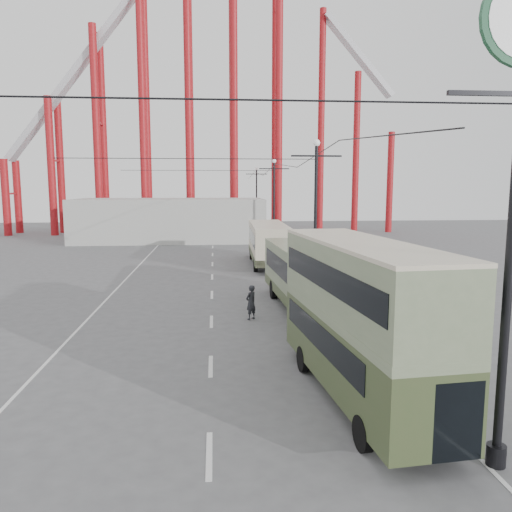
{
  "coord_description": "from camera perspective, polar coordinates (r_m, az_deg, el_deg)",
  "views": [
    {
      "loc": [
        -0.82,
        -13.24,
        6.38
      ],
      "look_at": [
        1.23,
        11.04,
        3.0
      ],
      "focal_mm": 35.0,
      "sensor_mm": 36.0,
      "label": 1
    }
  ],
  "objects": [
    {
      "name": "lamp_post_mid",
      "position": [
        31.94,
        6.81,
        4.79
      ],
      "size": [
        3.2,
        0.44,
        9.32
      ],
      "color": "black",
      "rests_on": "ground"
    },
    {
      "name": "double_decker_bus",
      "position": [
        15.16,
        11.84,
        -6.33
      ],
      "size": [
        3.11,
        9.14,
        4.81
      ],
      "rotation": [
        0.0,
        0.0,
        0.1
      ],
      "color": "#374525",
      "rests_on": "ground"
    },
    {
      "name": "single_decker_green",
      "position": [
        25.48,
        5.96,
        -2.4
      ],
      "size": [
        3.23,
        11.67,
        3.27
      ],
      "rotation": [
        0.0,
        0.0,
        0.05
      ],
      "color": "#677556",
      "rests_on": "ground"
    },
    {
      "name": "ground",
      "position": [
        14.72,
        -1.21,
        -17.78
      ],
      "size": [
        160.0,
        160.0,
        0.0
      ],
      "primitive_type": "plane",
      "color": "#525255",
      "rests_on": "ground"
    },
    {
      "name": "lamp_post_distant",
      "position": [
        75.54,
        0.06,
        6.6
      ],
      "size": [
        3.2,
        0.44,
        9.32
      ],
      "color": "black",
      "rests_on": "ground"
    },
    {
      "name": "lamp_post_far",
      "position": [
        53.66,
        2.07,
        6.07
      ],
      "size": [
        3.2,
        0.44,
        9.32
      ],
      "color": "black",
      "rests_on": "ground"
    },
    {
      "name": "roller_coaster",
      "position": [
        72.08,
        -6.45,
        21.11
      ],
      "size": [
        52.95,
        5.0,
        55.48
      ],
      "color": "maroon",
      "rests_on": "ground"
    },
    {
      "name": "single_decker_cream",
      "position": [
        41.05,
        1.4,
        1.64
      ],
      "size": [
        3.03,
        10.95,
        3.38
      ],
      "rotation": [
        0.0,
        0.0,
        -0.03
      ],
      "color": "beige",
      "rests_on": "ground"
    },
    {
      "name": "road_markings",
      "position": [
        33.55,
        -4.8,
        -3.08
      ],
      "size": [
        12.52,
        120.0,
        0.01
      ],
      "color": "silver",
      "rests_on": "ground"
    },
    {
      "name": "pedestrian",
      "position": [
        24.2,
        -0.58,
        -5.32
      ],
      "size": [
        0.73,
        0.72,
        1.69
      ],
      "primitive_type": "imported",
      "rotation": [
        0.0,
        0.0,
        3.9
      ],
      "color": "#212227",
      "rests_on": "ground"
    },
    {
      "name": "fairground_shed",
      "position": [
        60.59,
        -9.73,
        4.11
      ],
      "size": [
        22.0,
        10.0,
        5.0
      ],
      "primitive_type": "cube",
      "color": "#A5A6A0",
      "rests_on": "ground"
    }
  ]
}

